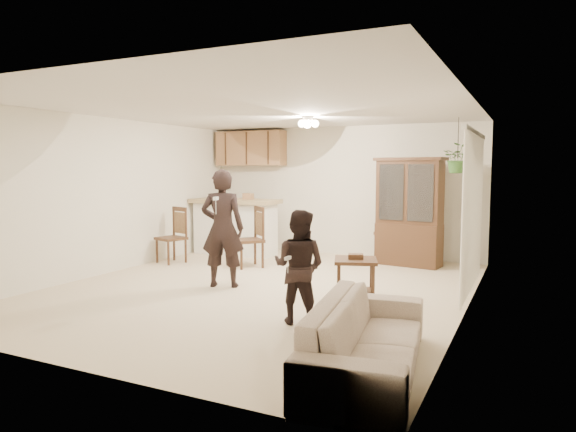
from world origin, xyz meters
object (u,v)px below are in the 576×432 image
at_px(china_hutch, 409,213).
at_px(chair_hutch_left, 248,250).
at_px(chair_bar, 171,247).
at_px(chair_hutch_right, 392,244).
at_px(side_table, 355,280).
at_px(sofa, 367,329).
at_px(adult, 222,224).
at_px(child, 299,262).

relative_size(china_hutch, chair_hutch_left, 1.81).
distance_m(china_hutch, chair_bar, 4.26).
bearing_deg(china_hutch, chair_hutch_left, -143.66).
bearing_deg(chair_hutch_right, side_table, 52.96).
bearing_deg(china_hutch, side_table, -83.07).
distance_m(sofa, china_hutch, 4.98).
relative_size(china_hutch, chair_bar, 1.89).
bearing_deg(adult, sofa, 122.24).
height_order(side_table, chair_bar, chair_bar).
height_order(china_hutch, chair_bar, china_hutch).
height_order(adult, chair_hutch_right, adult).
height_order(sofa, adult, adult).
bearing_deg(child, china_hutch, -96.01).
xyz_separation_m(sofa, chair_hutch_left, (-3.18, 3.55, -0.07)).
xyz_separation_m(china_hutch, chair_bar, (-3.89, -1.60, -0.65)).
xyz_separation_m(china_hutch, chair_hutch_right, (-0.34, 0.20, -0.61)).
distance_m(sofa, adult, 3.53).
relative_size(adult, china_hutch, 0.96).
height_order(adult, side_table, adult).
bearing_deg(adult, side_table, 157.19).
bearing_deg(chair_bar, china_hutch, 40.07).
bearing_deg(chair_hutch_right, chair_hutch_left, -6.61).
xyz_separation_m(child, side_table, (0.31, 1.03, -0.38)).
distance_m(sofa, chair_hutch_left, 4.77).
relative_size(sofa, china_hutch, 1.00).
bearing_deg(child, sofa, 135.89).
bearing_deg(chair_hutch_left, chair_bar, -129.14).
distance_m(side_table, chair_hutch_left, 2.85).
bearing_deg(sofa, adult, 44.49).
xyz_separation_m(child, chair_hutch_left, (-2.10, 2.55, -0.38)).
height_order(side_table, chair_hutch_right, chair_hutch_right).
relative_size(side_table, chair_bar, 0.66).
bearing_deg(china_hutch, chair_bar, -150.16).
relative_size(sofa, child, 1.39).
xyz_separation_m(adult, chair_bar, (-1.85, 1.18, -0.62)).
xyz_separation_m(china_hutch, side_table, (-0.03, -2.86, -0.63)).
bearing_deg(chair_hutch_left, child, -9.48).
xyz_separation_m(side_table, chair_bar, (-3.86, 1.27, -0.01)).
bearing_deg(chair_hutch_left, sofa, -7.22).
xyz_separation_m(chair_hutch_left, chair_hutch_right, (2.11, 1.54, 0.03)).
height_order(china_hutch, chair_hutch_right, china_hutch).
relative_size(sofa, chair_hutch_left, 1.81).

